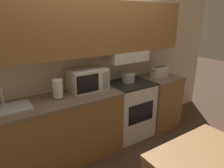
# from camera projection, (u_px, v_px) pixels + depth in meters

# --- Properties ---
(ground_plane) EXTENTS (16.00, 16.00, 0.00)m
(ground_plane) POSITION_uv_depth(u_px,v_px,m) (92.00, 136.00, 3.38)
(ground_plane) COLOR #4C3828
(wall_back) EXTENTS (5.44, 0.38, 2.55)m
(wall_back) POSITION_uv_depth(u_px,v_px,m) (91.00, 46.00, 2.85)
(wall_back) COLOR beige
(wall_back) RESTS_ON ground_plane
(lower_counter_main) EXTENTS (1.76, 0.62, 0.93)m
(lower_counter_main) POSITION_uv_depth(u_px,v_px,m) (58.00, 132.00, 2.65)
(lower_counter_main) COLOR #936033
(lower_counter_main) RESTS_ON ground_plane
(lower_counter_right_stub) EXTENTS (0.60, 0.62, 0.93)m
(lower_counter_right_stub) POSITION_uv_depth(u_px,v_px,m) (158.00, 101.00, 3.64)
(lower_counter_right_stub) COLOR #936033
(lower_counter_right_stub) RESTS_ON ground_plane
(stove_range) EXTENTS (0.69, 0.57, 0.93)m
(stove_range) POSITION_uv_depth(u_px,v_px,m) (130.00, 109.00, 3.31)
(stove_range) COLOR silver
(stove_range) RESTS_ON ground_plane
(cooking_pot) EXTENTS (0.29, 0.22, 0.14)m
(cooking_pot) POSITION_uv_depth(u_px,v_px,m) (128.00, 77.00, 3.18)
(cooking_pot) COLOR #B7BABF
(cooking_pot) RESTS_ON stove_range
(microwave) EXTENTS (0.52, 0.34, 0.31)m
(microwave) POSITION_uv_depth(u_px,v_px,m) (88.00, 80.00, 2.80)
(microwave) COLOR silver
(microwave) RESTS_ON lower_counter_main
(toaster) EXTENTS (0.30, 0.16, 0.18)m
(toaster) POSITION_uv_depth(u_px,v_px,m) (160.00, 71.00, 3.48)
(toaster) COLOR silver
(toaster) RESTS_ON lower_counter_right_stub
(sink_basin) EXTENTS (0.54, 0.34, 0.26)m
(sink_basin) POSITION_uv_depth(u_px,v_px,m) (5.00, 109.00, 2.21)
(sink_basin) COLOR #B7BABF
(sink_basin) RESTS_ON lower_counter_main
(paper_towel_roll) EXTENTS (0.14, 0.14, 0.25)m
(paper_towel_roll) POSITION_uv_depth(u_px,v_px,m) (58.00, 89.00, 2.52)
(paper_towel_roll) COLOR black
(paper_towel_roll) RESTS_ON lower_counter_main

